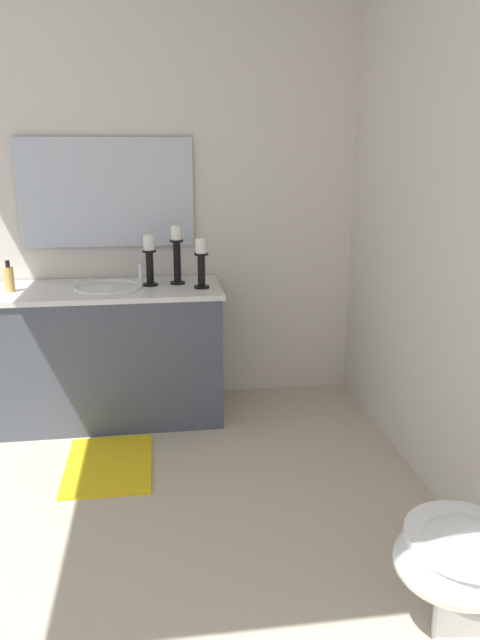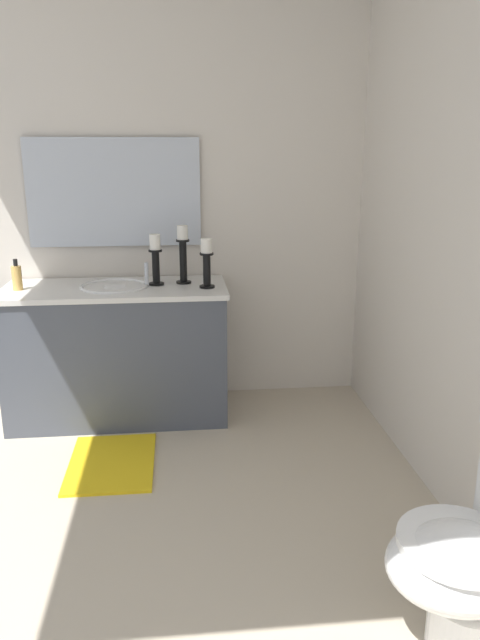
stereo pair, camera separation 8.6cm
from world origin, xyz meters
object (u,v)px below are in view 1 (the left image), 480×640
(mirror, at_px, (106,193))
(candle_holder_short, at_px, (177,253))
(soap_bottle, at_px, (9,279))
(sink_basin, at_px, (109,294))
(candle_holder_mid, at_px, (149,259))
(vanity_cabinet, at_px, (112,353))
(bath_mat, at_px, (109,465))
(candle_holder_tall, at_px, (201,262))

(mirror, height_order, candle_holder_short, mirror)
(soap_bottle, bearing_deg, mirror, 119.48)
(sink_basin, relative_size, candle_holder_mid, 1.33)
(sink_basin, xyz_separation_m, mirror, (-0.28, -0.00, 0.56))
(mirror, bearing_deg, candle_holder_mid, 44.42)
(sink_basin, distance_m, candle_holder_mid, 0.32)
(vanity_cabinet, bearing_deg, soap_bottle, -87.11)
(candle_holder_short, bearing_deg, mirror, -118.56)
(mirror, relative_size, soap_bottle, 5.83)
(candle_holder_short, xyz_separation_m, bath_mat, (0.68, -0.41, -0.99))
(soap_bottle, height_order, bath_mat, soap_bottle)
(sink_basin, xyz_separation_m, candle_holder_tall, (0.08, 0.54, 0.19))
(vanity_cabinet, height_order, mirror, mirror)
(candle_holder_tall, xyz_separation_m, candle_holder_short, (-0.14, -0.13, 0.03))
(vanity_cabinet, height_order, candle_holder_mid, candle_holder_mid)
(sink_basin, relative_size, candle_holder_short, 1.15)
(candle_holder_tall, bearing_deg, candle_holder_mid, -109.93)
(sink_basin, height_order, mirror, mirror)
(sink_basin, bearing_deg, soap_bottle, -87.11)
(soap_bottle, relative_size, bath_mat, 0.30)
(candle_holder_short, relative_size, soap_bottle, 1.93)
(bath_mat, bearing_deg, sink_basin, 179.91)
(mirror, relative_size, candle_holder_tall, 3.64)
(candle_holder_mid, bearing_deg, bath_mat, -20.50)
(candle_holder_mid, bearing_deg, mirror, -135.58)
(candle_holder_mid, height_order, bath_mat, candle_holder_mid)
(sink_basin, height_order, candle_holder_mid, candle_holder_mid)
(candle_holder_tall, bearing_deg, candle_holder_short, -135.27)
(sink_basin, bearing_deg, candle_holder_tall, 81.84)
(bath_mat, bearing_deg, mirror, -180.00)
(candle_holder_tall, height_order, candle_holder_short, candle_holder_short)
(sink_basin, distance_m, candle_holder_short, 0.47)
(candle_holder_tall, xyz_separation_m, bath_mat, (0.55, -0.54, -0.96))
(sink_basin, xyz_separation_m, soap_bottle, (0.03, -0.54, 0.11))
(candle_holder_tall, bearing_deg, mirror, -123.42)
(candle_holder_short, xyz_separation_m, candle_holder_mid, (0.03, -0.16, -0.02))
(vanity_cabinet, bearing_deg, candle_holder_mid, 97.00)
(mirror, bearing_deg, vanity_cabinet, -0.01)
(candle_holder_short, height_order, candle_holder_mid, candle_holder_short)
(candle_holder_short, bearing_deg, sink_basin, -81.84)
(bath_mat, bearing_deg, soap_bottle, -137.69)
(vanity_cabinet, xyz_separation_m, mirror, (-0.28, 0.00, 0.93))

